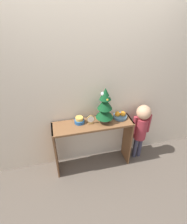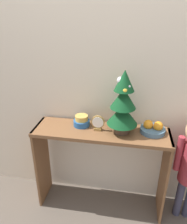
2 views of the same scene
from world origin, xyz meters
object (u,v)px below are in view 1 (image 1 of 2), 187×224
Objects in this scene: mini_tree at (105,106)px; desk_clock at (91,120)px; fruit_bowl at (120,116)px; singing_bowl at (79,120)px; child_figure at (141,125)px.

mini_tree is 0.27m from desk_clock.
mini_tree reaches higher than desk_clock.
mini_tree is 0.33m from fruit_bowl.
fruit_bowl is 0.44m from desk_clock.
child_figure is (0.93, -0.06, -0.20)m from singing_bowl.
fruit_bowl is at bearing 171.57° from child_figure.
mini_tree is 0.72m from child_figure.
mini_tree is 0.52× the size of child_figure.
child_figure is (0.59, -0.01, -0.41)m from mini_tree.
mini_tree is at bearing -170.19° from fruit_bowl.
singing_bowl is (-0.59, 0.01, 0.01)m from fruit_bowl.
desk_clock is (-0.19, 0.00, -0.19)m from mini_tree.
desk_clock is at bearing -174.52° from fruit_bowl.
mini_tree is 3.96× the size of desk_clock.
singing_bowl is 0.95m from child_figure.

